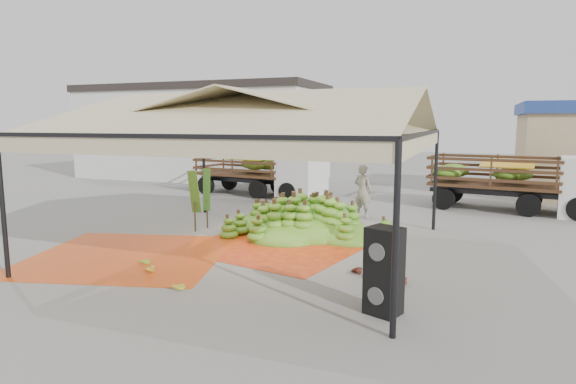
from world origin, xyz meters
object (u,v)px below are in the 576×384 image
at_px(banana_heap, 308,215).
at_px(vendor, 363,191).
at_px(truck_right, 524,177).
at_px(truck_left, 264,168).
at_px(speaker_stack, 384,271).

xyz_separation_m(banana_heap, vendor, (0.99, 2.96, 0.36)).
relative_size(banana_heap, truck_right, 0.84).
bearing_deg(vendor, truck_right, -127.28).
bearing_deg(truck_left, vendor, -24.64).
bearing_deg(truck_left, truck_right, 7.41).
bearing_deg(truck_right, speaker_stack, -97.09).
distance_m(vendor, truck_left, 6.26).
bearing_deg(vendor, truck_left, -12.16).
relative_size(banana_heap, speaker_stack, 3.48).
bearing_deg(truck_right, banana_heap, -127.23).
height_order(banana_heap, speaker_stack, speaker_stack).
distance_m(speaker_stack, vendor, 8.47).
relative_size(banana_heap, truck_left, 0.85).
bearing_deg(banana_heap, truck_left, 123.31).
relative_size(vendor, truck_left, 0.30).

